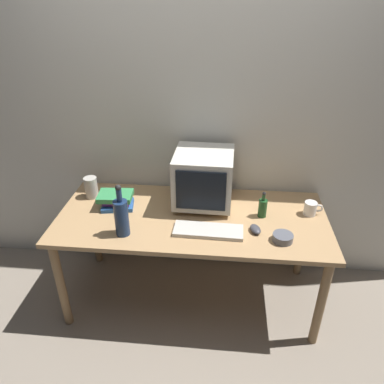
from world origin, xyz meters
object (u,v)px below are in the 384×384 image
at_px(bottle_short, 263,207).
at_px(book_stack, 117,200).
at_px(metal_canister, 91,187).
at_px(keyboard, 208,231).
at_px(cd_spindle, 283,238).
at_px(crt_monitor, 204,178).
at_px(computer_mouse, 255,229).
at_px(bottle_tall, 121,216).
at_px(mug, 311,208).

height_order(bottle_short, book_stack, bottle_short).
bearing_deg(metal_canister, keyboard, -22.57).
height_order(cd_spindle, metal_canister, metal_canister).
relative_size(crt_monitor, keyboard, 0.95).
xyz_separation_m(book_stack, cd_spindle, (1.07, -0.28, -0.03)).
relative_size(computer_mouse, cd_spindle, 0.83).
bearing_deg(cd_spindle, book_stack, 165.22).
xyz_separation_m(keyboard, metal_canister, (-0.84, 0.35, 0.06)).
distance_m(bottle_short, metal_canister, 1.19).
height_order(computer_mouse, metal_canister, metal_canister).
bearing_deg(bottle_short, book_stack, 178.39).
height_order(keyboard, bottle_short, bottle_short).
relative_size(bottle_tall, mug, 2.79).
bearing_deg(crt_monitor, bottle_short, -18.23).
height_order(keyboard, metal_canister, metal_canister).
distance_m(crt_monitor, mug, 0.72).
bearing_deg(mug, cd_spindle, -124.62).
distance_m(keyboard, metal_canister, 0.91).
bearing_deg(book_stack, crt_monitor, 9.96).
bearing_deg(metal_canister, computer_mouse, -15.66).
distance_m(crt_monitor, metal_canister, 0.80).
bearing_deg(book_stack, cd_spindle, -14.78).
xyz_separation_m(keyboard, cd_spindle, (0.44, -0.04, 0.01)).
xyz_separation_m(computer_mouse, book_stack, (-0.92, 0.20, 0.03)).
distance_m(bottle_tall, cd_spindle, 0.96).
relative_size(computer_mouse, bottle_tall, 0.30).
relative_size(bottle_short, book_stack, 0.73).
bearing_deg(cd_spindle, computer_mouse, 153.28).
bearing_deg(bottle_short, metal_canister, 173.30).
bearing_deg(cd_spindle, metal_canister, 162.92).
bearing_deg(mug, book_stack, -178.90).
bearing_deg(bottle_short, cd_spindle, -68.09).
relative_size(book_stack, metal_canister, 1.64).
distance_m(crt_monitor, bottle_tall, 0.61).
distance_m(bottle_tall, bottle_short, 0.89).
distance_m(keyboard, mug, 0.70).
height_order(bottle_tall, book_stack, bottle_tall).
bearing_deg(bottle_tall, keyboard, 6.98).
height_order(bottle_short, cd_spindle, bottle_short).
xyz_separation_m(book_stack, metal_canister, (-0.21, 0.11, 0.02)).
height_order(crt_monitor, mug, crt_monitor).
bearing_deg(computer_mouse, cd_spindle, -43.56).
height_order(crt_monitor, cd_spindle, crt_monitor).
distance_m(book_stack, metal_canister, 0.24).
xyz_separation_m(crt_monitor, metal_canister, (-0.79, 0.01, -0.12)).
distance_m(mug, cd_spindle, 0.37).
bearing_deg(metal_canister, crt_monitor, -0.71).
relative_size(bottle_short, metal_canister, 1.20).
relative_size(keyboard, book_stack, 1.71).
relative_size(book_stack, cd_spindle, 2.05).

